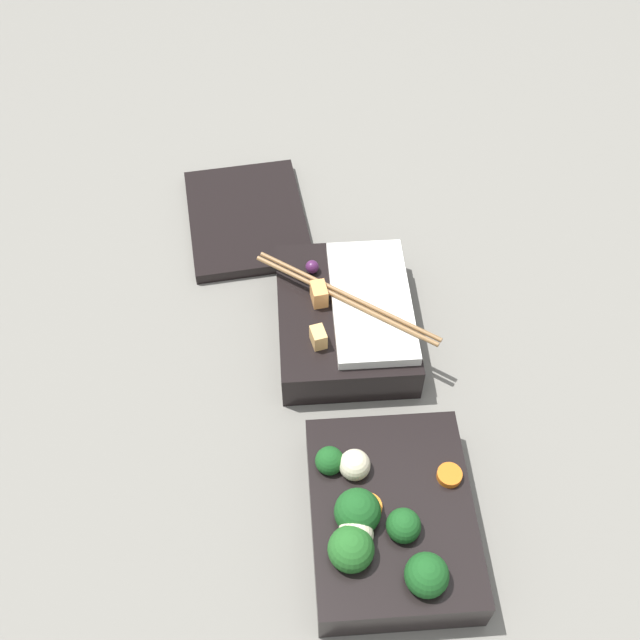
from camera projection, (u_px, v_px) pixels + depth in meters
ground_plane at (380, 414)px, 0.79m from camera, size 3.00×3.00×0.00m
bento_tray_vegetable at (387, 519)px, 0.69m from camera, size 0.19×0.15×0.08m
bento_tray_rice at (348, 316)px, 0.84m from camera, size 0.19×0.19×0.07m
bento_lid at (247, 218)px, 0.96m from camera, size 0.20×0.17×0.01m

